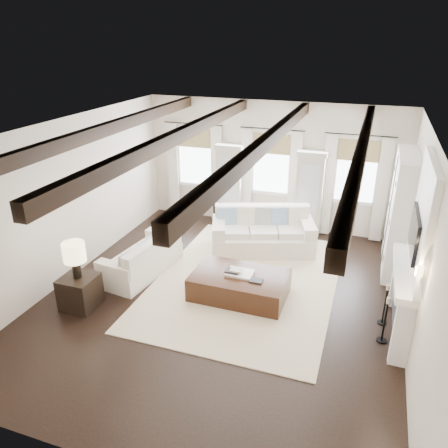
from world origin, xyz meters
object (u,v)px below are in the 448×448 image
(sofa_back, at_px, (262,233))
(sofa_left, at_px, (144,259))
(side_table_front, at_px, (80,292))
(ottoman, at_px, (239,285))
(side_table_back, at_px, (222,210))

(sofa_back, xyz_separation_m, sofa_left, (-2.06, -1.90, -0.06))
(sofa_back, distance_m, sofa_left, 2.80)
(sofa_back, xyz_separation_m, side_table_front, (-2.57, -3.37, -0.10))
(side_table_front, bearing_deg, sofa_back, 52.67)
(sofa_left, bearing_deg, side_table_front, -109.11)
(side_table_front, bearing_deg, sofa_left, 70.89)
(sofa_left, height_order, side_table_front, sofa_left)
(sofa_left, bearing_deg, sofa_back, 42.66)
(sofa_left, height_order, ottoman, sofa_left)
(sofa_back, xyz_separation_m, ottoman, (0.10, -2.09, -0.17))
(sofa_back, height_order, side_table_back, sofa_back)
(sofa_back, height_order, ottoman, sofa_back)
(sofa_back, xyz_separation_m, side_table_back, (-1.47, 1.34, -0.13))
(side_table_back, bearing_deg, sofa_back, -42.23)
(ottoman, relative_size, side_table_back, 3.27)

